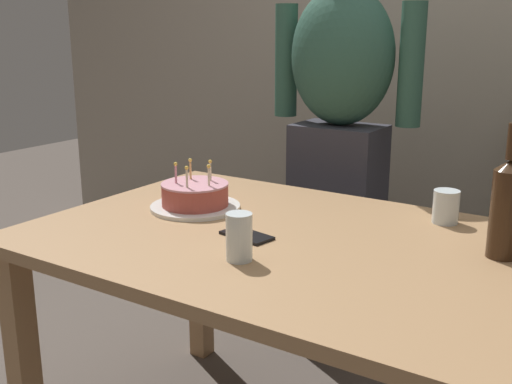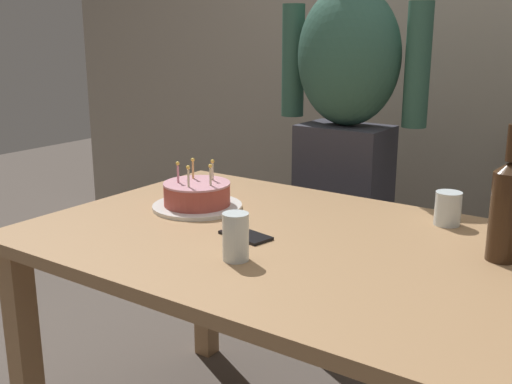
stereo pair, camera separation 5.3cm
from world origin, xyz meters
The scene contains 8 objects.
back_wall centered at (0.00, 1.55, 1.30)m, with size 5.20×0.10×2.60m, color #9E9384.
dining_table centered at (0.00, 0.00, 0.64)m, with size 1.50×0.96×0.74m.
birthday_cake centered at (-0.42, 0.07, 0.78)m, with size 0.28×0.28×0.15m.
water_glass_near centered at (0.27, 0.35, 0.79)m, with size 0.07×0.07×0.10m, color silver.
water_glass_far centered at (-0.06, -0.22, 0.80)m, with size 0.06×0.06×0.12m, color silver.
wine_bottle centered at (0.47, 0.15, 0.87)m, with size 0.07×0.07×0.33m.
cell_phone centered at (-0.14, -0.06, 0.74)m, with size 0.14×0.07×0.01m, color black.
person_man_bearded centered at (-0.28, 0.80, 0.87)m, with size 0.61×0.27×1.66m.
Camera 1 is at (0.75, -1.38, 1.29)m, focal length 43.58 mm.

